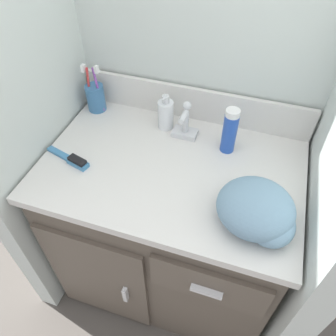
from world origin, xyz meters
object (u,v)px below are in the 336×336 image
at_px(soap_dispenser, 166,114).
at_px(shaving_cream_can, 230,131).
at_px(toothbrush_cup, 96,97).
at_px(hairbrush, 72,160).
at_px(hand_towel, 259,211).

height_order(soap_dispenser, shaving_cream_can, shaving_cream_can).
distance_m(toothbrush_cup, shaving_cream_can, 0.55).
bearing_deg(hairbrush, shaving_cream_can, 40.45).
xyz_separation_m(soap_dispenser, hairbrush, (-0.24, -0.28, -0.05)).
height_order(soap_dispenser, hairbrush, soap_dispenser).
bearing_deg(hairbrush, soap_dispenser, 64.70).
bearing_deg(shaving_cream_can, hand_towel, -63.46).
relative_size(toothbrush_cup, shaving_cream_can, 1.18).
bearing_deg(soap_dispenser, toothbrush_cup, 176.02).
bearing_deg(toothbrush_cup, hairbrush, -79.14).
relative_size(hairbrush, hand_towel, 0.80).
xyz_separation_m(shaving_cream_can, hand_towel, (0.14, -0.28, -0.03)).
xyz_separation_m(toothbrush_cup, hand_towel, (0.68, -0.35, -0.00)).
distance_m(soap_dispenser, hand_towel, 0.51).
relative_size(shaving_cream_can, hand_towel, 0.75).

